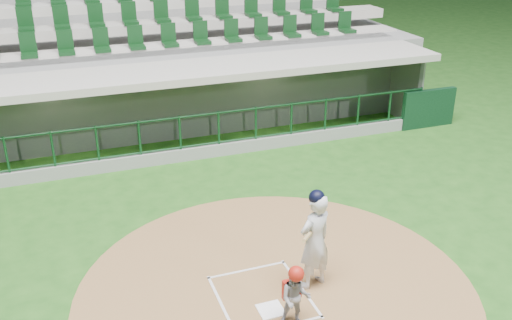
# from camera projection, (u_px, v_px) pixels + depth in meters

# --- Properties ---
(ground) EXTENTS (120.00, 120.00, 0.00)m
(ground) POSITION_uv_depth(u_px,v_px,m) (257.00, 287.00, 10.35)
(ground) COLOR #1D4D16
(ground) RESTS_ON ground
(dirt_circle) EXTENTS (7.20, 7.20, 0.01)m
(dirt_circle) POSITION_uv_depth(u_px,v_px,m) (276.00, 290.00, 10.27)
(dirt_circle) COLOR brown
(dirt_circle) RESTS_ON ground
(home_plate) EXTENTS (0.43, 0.43, 0.02)m
(home_plate) POSITION_uv_depth(u_px,v_px,m) (271.00, 310.00, 9.74)
(home_plate) COLOR white
(home_plate) RESTS_ON dirt_circle
(batter_box_chalk) EXTENTS (1.55, 1.80, 0.01)m
(batter_box_chalk) POSITION_uv_depth(u_px,v_px,m) (263.00, 296.00, 10.09)
(batter_box_chalk) COLOR silver
(batter_box_chalk) RESTS_ON ground
(dugout_structure) EXTENTS (16.40, 3.70, 3.00)m
(dugout_structure) POSITION_uv_depth(u_px,v_px,m) (169.00, 106.00, 16.71)
(dugout_structure) COLOR slate
(dugout_structure) RESTS_ON ground
(seating_deck) EXTENTS (17.00, 6.72, 5.15)m
(seating_deck) POSITION_uv_depth(u_px,v_px,m) (146.00, 65.00, 19.12)
(seating_deck) COLOR slate
(seating_deck) RESTS_ON ground
(batter) EXTENTS (0.93, 0.96, 1.93)m
(batter) POSITION_uv_depth(u_px,v_px,m) (315.00, 239.00, 10.03)
(batter) COLOR silver
(batter) RESTS_ON dirt_circle
(catcher) EXTENTS (0.62, 0.56, 1.13)m
(catcher) POSITION_uv_depth(u_px,v_px,m) (295.00, 296.00, 9.21)
(catcher) COLOR gray
(catcher) RESTS_ON dirt_circle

